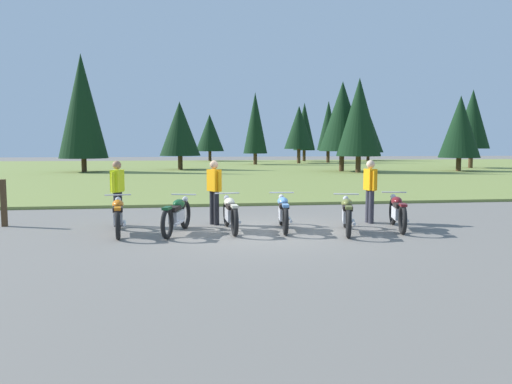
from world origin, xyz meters
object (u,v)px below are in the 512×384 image
motorcycle_orange (118,215)px  rider_in_hivis_vest (117,189)px  motorcycle_cream (230,213)px  motorcycle_british_green (177,215)px  trail_marker_post (4,203)px  motorcycle_sky_blue (283,212)px  motorcycle_maroon (398,212)px  rider_checking_bike (370,187)px  motorcycle_olive (347,214)px  rider_near_row_end (214,188)px

motorcycle_orange → rider_in_hivis_vest: 1.28m
motorcycle_orange → rider_in_hivis_vest: (-0.16, 1.16, 0.51)m
rider_in_hivis_vest → motorcycle_cream: bearing=-21.5°
motorcycle_british_green → trail_marker_post: (-4.38, 1.59, 0.16)m
motorcycle_british_green → motorcycle_sky_blue: bearing=2.9°
motorcycle_maroon → rider_checking_bike: 1.19m
motorcycle_olive → rider_near_row_end: 3.47m
motorcycle_cream → rider_near_row_end: 1.16m
motorcycle_olive → rider_near_row_end: bearing=152.7°
motorcycle_cream → motorcycle_olive: bearing=-12.2°
motorcycle_olive → rider_in_hivis_vest: bearing=162.9°
motorcycle_british_green → rider_in_hivis_vest: rider_in_hivis_vest is taller
motorcycle_orange → motorcycle_british_green: same height
motorcycle_sky_blue → motorcycle_maroon: size_ratio=1.02×
motorcycle_orange → trail_marker_post: bearing=153.8°
rider_checking_bike → motorcycle_sky_blue: bearing=-163.1°
rider_in_hivis_vest → rider_near_row_end: 2.45m
rider_checking_bike → rider_near_row_end: (-4.10, 0.27, 0.00)m
motorcycle_maroon → rider_checking_bike: rider_checking_bike is taller
motorcycle_orange → rider_near_row_end: 2.57m
trail_marker_post → motorcycle_cream: bearing=-14.2°
motorcycle_olive → motorcycle_maroon: bearing=11.5°
motorcycle_orange → motorcycle_british_green: size_ratio=1.02×
rider_near_row_end → trail_marker_post: (-5.32, 0.44, -0.35)m
motorcycle_orange → motorcycle_cream: size_ratio=1.00×
motorcycle_british_green → motorcycle_maroon: size_ratio=0.99×
motorcycle_cream → motorcycle_british_green: bearing=-172.7°
motorcycle_british_green → motorcycle_maroon: 5.36m
motorcycle_sky_blue → rider_checking_bike: 2.64m
rider_in_hivis_vest → motorcycle_british_green: bearing=-39.8°
motorcycle_cream → trail_marker_post: 5.83m
motorcycle_sky_blue → motorcycle_orange: bearing=-179.5°
motorcycle_sky_blue → trail_marker_post: size_ratio=1.75×
motorcycle_cream → rider_checking_bike: 3.87m
motorcycle_orange → motorcycle_maroon: 6.72m
motorcycle_cream → motorcycle_olive: size_ratio=1.02×
motorcycle_olive → rider_near_row_end: (-3.05, 1.58, 0.51)m
motorcycle_british_green → rider_near_row_end: rider_near_row_end is taller
motorcycle_cream → motorcycle_maroon: (4.09, -0.31, 0.00)m
motorcycle_maroon → trail_marker_post: trail_marker_post is taller
trail_marker_post → motorcycle_sky_blue: bearing=-11.9°
motorcycle_olive → trail_marker_post: 8.61m
motorcycle_british_green → motorcycle_sky_blue: size_ratio=0.98×
motorcycle_sky_blue → trail_marker_post: (-6.94, 1.46, 0.16)m
rider_checking_bike → motorcycle_olive: bearing=-128.7°
motorcycle_olive → rider_in_hivis_vest: size_ratio=1.23×
rider_near_row_end → motorcycle_british_green: bearing=-129.0°
motorcycle_british_green → rider_in_hivis_vest: bearing=140.2°
motorcycle_olive → motorcycle_british_green: bearing=173.9°
motorcycle_cream → trail_marker_post: size_ratio=1.75×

